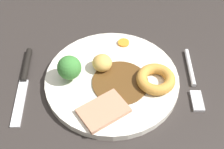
{
  "coord_description": "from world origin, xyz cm",
  "views": [
    {
      "loc": [
        -3.41,
        38.66,
        50.11
      ],
      "look_at": [
        -3.95,
        0.1,
        6.0
      ],
      "focal_mm": 50.27,
      "sensor_mm": 36.0,
      "label": 1
    }
  ],
  "objects_px": {
    "meat_slice_main": "(103,111)",
    "yorkshire_pudding": "(156,79)",
    "roast_potato_left": "(102,63)",
    "fork": "(193,80)",
    "carrot_coin_front": "(124,43)",
    "knife": "(24,78)",
    "dinner_plate": "(112,80)",
    "broccoli_floret": "(69,68)"
  },
  "relations": [
    {
      "from": "dinner_plate",
      "to": "roast_potato_left",
      "type": "xyz_separation_m",
      "value": [
        0.02,
        -0.03,
        0.02
      ]
    },
    {
      "from": "meat_slice_main",
      "to": "yorkshire_pudding",
      "type": "xyz_separation_m",
      "value": [
        -0.1,
        -0.06,
        0.01
      ]
    },
    {
      "from": "carrot_coin_front",
      "to": "broccoli_floret",
      "type": "bearing_deg",
      "value": 42.36
    },
    {
      "from": "carrot_coin_front",
      "to": "meat_slice_main",
      "type": "bearing_deg",
      "value": 76.49
    },
    {
      "from": "yorkshire_pudding",
      "to": "broccoli_floret",
      "type": "relative_size",
      "value": 1.41
    },
    {
      "from": "yorkshire_pudding",
      "to": "roast_potato_left",
      "type": "height_order",
      "value": "roast_potato_left"
    },
    {
      "from": "roast_potato_left",
      "to": "fork",
      "type": "relative_size",
      "value": 0.25
    },
    {
      "from": "dinner_plate",
      "to": "carrot_coin_front",
      "type": "relative_size",
      "value": 10.69
    },
    {
      "from": "yorkshire_pudding",
      "to": "carrot_coin_front",
      "type": "height_order",
      "value": "yorkshire_pudding"
    },
    {
      "from": "carrot_coin_front",
      "to": "fork",
      "type": "relative_size",
      "value": 0.16
    },
    {
      "from": "fork",
      "to": "knife",
      "type": "height_order",
      "value": "knife"
    },
    {
      "from": "meat_slice_main",
      "to": "fork",
      "type": "bearing_deg",
      "value": -155.62
    },
    {
      "from": "carrot_coin_front",
      "to": "fork",
      "type": "xyz_separation_m",
      "value": [
        -0.13,
        0.09,
        -0.01
      ]
    },
    {
      "from": "broccoli_floret",
      "to": "carrot_coin_front",
      "type": "bearing_deg",
      "value": -137.64
    },
    {
      "from": "meat_slice_main",
      "to": "roast_potato_left",
      "type": "bearing_deg",
      "value": -88.62
    },
    {
      "from": "dinner_plate",
      "to": "yorkshire_pudding",
      "type": "xyz_separation_m",
      "value": [
        -0.08,
        0.01,
        0.02
      ]
    },
    {
      "from": "meat_slice_main",
      "to": "carrot_coin_front",
      "type": "bearing_deg",
      "value": -103.51
    },
    {
      "from": "meat_slice_main",
      "to": "yorkshire_pudding",
      "type": "height_order",
      "value": "yorkshire_pudding"
    },
    {
      "from": "meat_slice_main",
      "to": "carrot_coin_front",
      "type": "distance_m",
      "value": 0.18
    },
    {
      "from": "knife",
      "to": "carrot_coin_front",
      "type": "bearing_deg",
      "value": 112.17
    },
    {
      "from": "dinner_plate",
      "to": "broccoli_floret",
      "type": "relative_size",
      "value": 4.94
    },
    {
      "from": "yorkshire_pudding",
      "to": "fork",
      "type": "xyz_separation_m",
      "value": [
        -0.07,
        -0.01,
        -0.02
      ]
    },
    {
      "from": "carrot_coin_front",
      "to": "knife",
      "type": "bearing_deg",
      "value": 23.28
    },
    {
      "from": "dinner_plate",
      "to": "yorkshire_pudding",
      "type": "height_order",
      "value": "yorkshire_pudding"
    },
    {
      "from": "yorkshire_pudding",
      "to": "carrot_coin_front",
      "type": "bearing_deg",
      "value": -62.71
    },
    {
      "from": "dinner_plate",
      "to": "knife",
      "type": "xyz_separation_m",
      "value": [
        0.17,
        -0.01,
        -0.0
      ]
    },
    {
      "from": "roast_potato_left",
      "to": "knife",
      "type": "relative_size",
      "value": 0.21
    },
    {
      "from": "dinner_plate",
      "to": "meat_slice_main",
      "type": "relative_size",
      "value": 3.12
    },
    {
      "from": "roast_potato_left",
      "to": "fork",
      "type": "distance_m",
      "value": 0.18
    },
    {
      "from": "knife",
      "to": "roast_potato_left",
      "type": "bearing_deg",
      "value": 94.35
    },
    {
      "from": "yorkshire_pudding",
      "to": "knife",
      "type": "height_order",
      "value": "yorkshire_pudding"
    },
    {
      "from": "roast_potato_left",
      "to": "meat_slice_main",
      "type": "bearing_deg",
      "value": 91.38
    },
    {
      "from": "meat_slice_main",
      "to": "fork",
      "type": "height_order",
      "value": "meat_slice_main"
    },
    {
      "from": "yorkshire_pudding",
      "to": "meat_slice_main",
      "type": "bearing_deg",
      "value": 33.89
    },
    {
      "from": "fork",
      "to": "knife",
      "type": "xyz_separation_m",
      "value": [
        0.33,
        -0.01,
        0.0
      ]
    },
    {
      "from": "meat_slice_main",
      "to": "yorkshire_pudding",
      "type": "relative_size",
      "value": 1.13
    },
    {
      "from": "yorkshire_pudding",
      "to": "carrot_coin_front",
      "type": "distance_m",
      "value": 0.12
    },
    {
      "from": "dinner_plate",
      "to": "knife",
      "type": "relative_size",
      "value": 1.37
    },
    {
      "from": "meat_slice_main",
      "to": "roast_potato_left",
      "type": "height_order",
      "value": "roast_potato_left"
    },
    {
      "from": "dinner_plate",
      "to": "carrot_coin_front",
      "type": "bearing_deg",
      "value": -105.04
    },
    {
      "from": "roast_potato_left",
      "to": "carrot_coin_front",
      "type": "distance_m",
      "value": 0.08
    },
    {
      "from": "roast_potato_left",
      "to": "broccoli_floret",
      "type": "distance_m",
      "value": 0.07
    }
  ]
}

